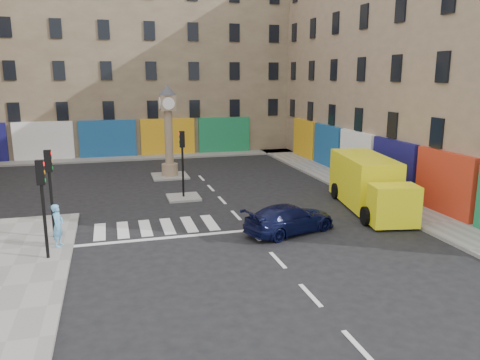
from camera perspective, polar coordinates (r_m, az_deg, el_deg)
name	(u,v)px	position (r m, az deg, el deg)	size (l,w,h in m)	color
ground	(261,242)	(19.66, 2.59, -7.61)	(120.00, 120.00, 0.00)	black
sidewalk_right	(338,179)	(31.82, 11.92, 0.14)	(2.60, 30.00, 0.15)	gray
sidewalk_far	(134,158)	(40.32, -12.83, 2.69)	(32.00, 2.40, 0.15)	gray
island_near	(184,197)	(26.66, -6.89, -2.12)	(1.80, 1.80, 0.12)	gray
island_far	(170,176)	(32.45, -8.53, 0.48)	(2.40, 2.40, 0.12)	gray
building_right	(430,57)	(34.52, 22.14, 13.71)	(10.00, 30.00, 16.00)	#9D8167
building_far	(126,57)	(45.59, -13.76, 14.39)	(32.00, 10.00, 17.00)	#89795B
traffic_light_left_near	(42,193)	(18.37, -22.98, -1.52)	(0.28, 0.22, 3.70)	black
traffic_light_left_far	(50,180)	(20.69, -22.18, 0.04)	(0.28, 0.22, 3.70)	black
traffic_light_island	(182,153)	(26.14, -7.04, 3.26)	(0.28, 0.22, 3.70)	black
clock_pillar	(168,125)	(31.91, -8.73, 6.62)	(1.20, 1.20, 6.10)	#9D8167
navy_sedan	(290,219)	(20.79, 6.11, -4.71)	(1.76, 4.32, 1.26)	black
yellow_van	(369,184)	(25.16, 15.40, -0.43)	(3.51, 7.54, 2.65)	yellow
pedestrian_blue	(58,225)	(19.88, -21.31, -5.18)	(0.63, 0.41, 1.72)	#63AEE3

